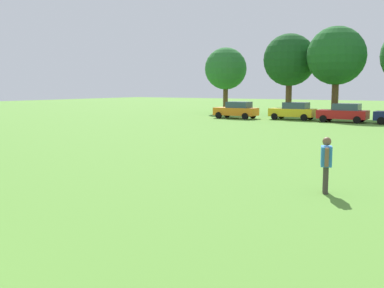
% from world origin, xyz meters
% --- Properties ---
extents(ground_plane, '(160.00, 160.00, 0.00)m').
position_xyz_m(ground_plane, '(0.00, 30.00, 0.00)').
color(ground_plane, '#568C33').
extents(adult_bystander, '(0.47, 0.77, 1.69)m').
position_xyz_m(adult_bystander, '(5.36, 12.33, 1.01)').
color(adult_bystander, '#3F3833').
rests_on(adult_bystander, ground).
extents(parked_car_orange_0, '(4.30, 2.02, 1.68)m').
position_xyz_m(parked_car_orange_0, '(-11.72, 40.48, 0.86)').
color(parked_car_orange_0, orange).
rests_on(parked_car_orange_0, ground).
extents(parked_car_yellow_1, '(4.30, 2.02, 1.68)m').
position_xyz_m(parked_car_yellow_1, '(-6.27, 41.72, 0.86)').
color(parked_car_yellow_1, yellow).
rests_on(parked_car_yellow_1, ground).
extents(parked_car_red_2, '(4.30, 2.02, 1.68)m').
position_xyz_m(parked_car_red_2, '(-1.37, 41.07, 0.86)').
color(parked_car_red_2, red).
rests_on(parked_car_red_2, ground).
extents(tree_far_left, '(5.03, 5.03, 7.84)m').
position_xyz_m(tree_far_left, '(-17.45, 48.89, 5.29)').
color(tree_far_left, brown).
rests_on(tree_far_left, ground).
extents(tree_left, '(5.78, 5.78, 9.00)m').
position_xyz_m(tree_left, '(-9.39, 48.74, 6.08)').
color(tree_left, brown).
rests_on(tree_left, ground).
extents(tree_center_left, '(5.97, 5.97, 9.30)m').
position_xyz_m(tree_center_left, '(-3.90, 47.43, 6.28)').
color(tree_center_left, brown).
rests_on(tree_center_left, ground).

